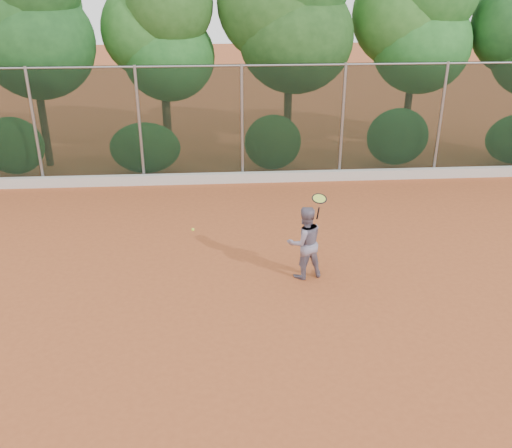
{
  "coord_description": "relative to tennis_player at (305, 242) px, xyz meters",
  "views": [
    {
      "loc": [
        -0.72,
        -9.53,
        6.08
      ],
      "look_at": [
        0.0,
        1.0,
        1.25
      ],
      "focal_mm": 40.0,
      "sensor_mm": 36.0,
      "label": 1
    }
  ],
  "objects": [
    {
      "name": "ground",
      "position": [
        -1.02,
        -1.0,
        -0.8
      ],
      "size": [
        80.0,
        80.0,
        0.0
      ],
      "primitive_type": "plane",
      "color": "#A54F27",
      "rests_on": "ground"
    },
    {
      "name": "foliage_backdrop",
      "position": [
        -1.56,
        7.98,
        3.61
      ],
      "size": [
        23.7,
        3.63,
        7.55
      ],
      "color": "#442A1A",
      "rests_on": "ground"
    },
    {
      "name": "concrete_curb",
      "position": [
        -1.02,
        5.82,
        -0.65
      ],
      "size": [
        24.0,
        0.2,
        0.3
      ],
      "primitive_type": "cube",
      "color": "beige",
      "rests_on": "ground"
    },
    {
      "name": "tennis_player",
      "position": [
        0.0,
        0.0,
        0.0
      ],
      "size": [
        0.9,
        0.78,
        1.59
      ],
      "primitive_type": "imported",
      "rotation": [
        0.0,
        0.0,
        3.4
      ],
      "color": "slate",
      "rests_on": "ground"
    },
    {
      "name": "tennis_racket",
      "position": [
        0.25,
        -0.05,
        0.96
      ],
      "size": [
        0.34,
        0.33,
        0.57
      ],
      "color": "black",
      "rests_on": "ground"
    },
    {
      "name": "tennis_ball_in_flight",
      "position": [
        -2.27,
        -0.59,
        0.65
      ],
      "size": [
        0.06,
        0.06,
        0.06
      ],
      "color": "#C4E734",
      "rests_on": "ground"
    },
    {
      "name": "chainlink_fence",
      "position": [
        -1.02,
        6.0,
        1.06
      ],
      "size": [
        24.09,
        0.09,
        3.5
      ],
      "color": "black",
      "rests_on": "ground"
    }
  ]
}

